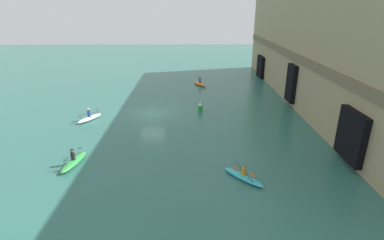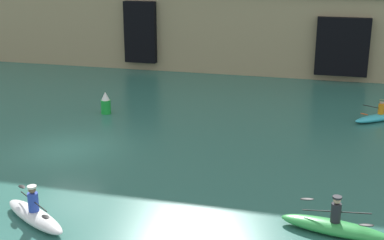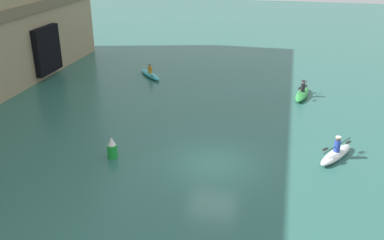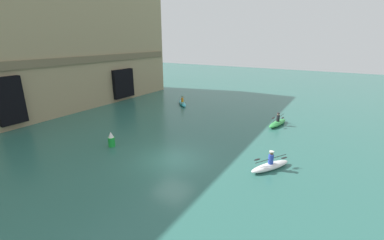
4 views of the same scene
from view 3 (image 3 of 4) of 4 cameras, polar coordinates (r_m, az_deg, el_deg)
name	(u,v)px [view 3 (image 3 of 4)]	position (r m, az deg, el deg)	size (l,w,h in m)	color
ground_plane	(214,164)	(21.71, 2.89, -5.89)	(120.00, 120.00, 0.00)	#2D665B
kayak_green	(302,94)	(31.49, 14.48, 3.43)	(3.32, 1.33, 1.22)	green
kayak_white	(336,154)	(23.34, 18.65, -4.28)	(2.95, 2.11, 1.23)	white
kayak_cyan	(150,74)	(35.16, -5.59, 6.10)	(2.86, 2.66, 1.06)	#33B2C6
marker_buoy	(112,148)	(22.43, -10.61, -3.72)	(0.51, 0.51, 1.16)	green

